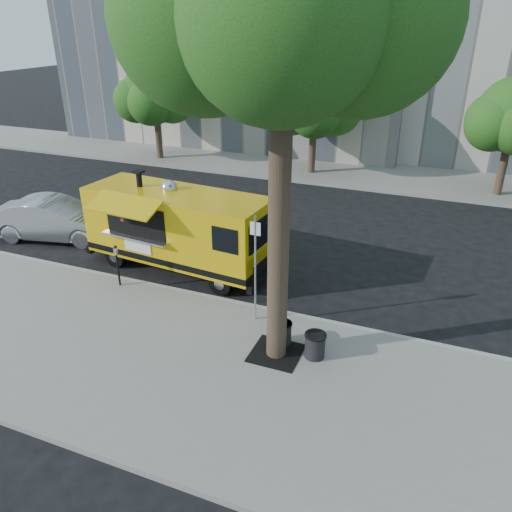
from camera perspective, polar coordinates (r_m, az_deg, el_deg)
The scene contains 13 objects.
ground at distance 15.52m, azimuth -3.25°, elevation -3.57°, with size 120.00×120.00×0.00m, color black.
sidewalk at distance 12.57m, azimuth -11.08°, elevation -11.52°, with size 60.00×6.00×0.15m, color gray.
curb at distance 14.76m, azimuth -4.78°, elevation -4.95°, with size 60.00×0.14×0.16m, color #999993.
far_sidewalk at distance 27.42m, azimuth 8.82°, elevation 9.54°, with size 60.00×5.00×0.15m, color gray.
tree_well at distance 12.42m, azimuth 2.31°, elevation -11.02°, with size 1.20×1.20×0.02m, color black.
far_tree_a at distance 29.43m, azimuth -11.49°, elevation 17.82°, with size 3.42×3.42×5.36m.
far_tree_b at distance 26.11m, azimuth 6.73°, elevation 17.31°, with size 3.60×3.60×5.50m.
sign_post at distance 12.85m, azimuth -0.08°, elevation -0.79°, with size 0.28×0.06×3.00m.
parking_meter at distance 15.49m, azimuth -15.61°, elevation -0.52°, with size 0.11×0.11×1.33m.
food_truck at distance 16.22m, azimuth -9.07°, elevation 3.24°, with size 6.50×3.21×3.12m.
sedan at distance 20.00m, azimuth -21.95°, elevation 3.91°, with size 1.64×4.71×1.55m, color #A9ABB0.
trash_bin_left at distance 12.21m, azimuth 6.76°, elevation -10.03°, with size 0.53×0.53×0.63m.
trash_bin_right at distance 12.61m, azimuth 3.02°, elevation -8.69°, with size 0.49×0.49×0.59m.
Camera 1 is at (5.84, -12.21, 7.59)m, focal length 35.00 mm.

